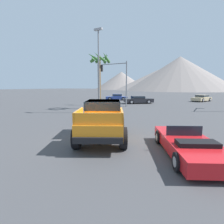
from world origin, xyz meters
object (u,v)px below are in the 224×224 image
at_px(parked_car_tan, 202,98).
at_px(traffic_light_main, 115,75).
at_px(orange_pickup_truck, 103,117).
at_px(street_lamp_post, 99,64).
at_px(palm_tree_tall, 99,67).
at_px(parked_car_blue, 117,97).
at_px(parked_car_dark, 138,100).
at_px(red_convertible_car, 188,145).

bearing_deg(parked_car_tan, traffic_light_main, 76.81).
bearing_deg(traffic_light_main, orange_pickup_truck, 116.39).
relative_size(street_lamp_post, palm_tree_tall, 1.25).
height_order(parked_car_tan, parked_car_blue, parked_car_blue).
xyz_separation_m(parked_car_dark, palm_tree_tall, (-1.62, -8.59, 4.41)).
relative_size(red_convertible_car, parked_car_blue, 1.03).
height_order(street_lamp_post, palm_tree_tall, street_lamp_post).
xyz_separation_m(parked_car_dark, parked_car_blue, (-6.28, 4.46, -0.00)).
bearing_deg(parked_car_blue, orange_pickup_truck, -179.30).
bearing_deg(orange_pickup_truck, parked_car_tan, 54.38).
distance_m(parked_car_dark, traffic_light_main, 6.15).
bearing_deg(palm_tree_tall, parked_car_blue, 109.67).
height_order(orange_pickup_truck, traffic_light_main, traffic_light_main).
distance_m(parked_car_dark, street_lamp_post, 12.06).
bearing_deg(palm_tree_tall, parked_car_tan, 60.39).
height_order(orange_pickup_truck, parked_car_dark, orange_pickup_truck).
xyz_separation_m(red_convertible_car, parked_car_dark, (-9.50, 18.90, 0.19)).
bearing_deg(parked_car_dark, street_lamp_post, -39.17).
distance_m(orange_pickup_truck, palm_tree_tall, 12.66).
height_order(parked_car_dark, traffic_light_main, traffic_light_main).
bearing_deg(parked_car_blue, parked_car_dark, -151.31).
distance_m(parked_car_blue, street_lamp_post, 17.50).
height_order(red_convertible_car, palm_tree_tall, palm_tree_tall).
bearing_deg(red_convertible_car, parked_car_tan, 64.62).
relative_size(red_convertible_car, street_lamp_post, 0.57).
xyz_separation_m(parked_car_dark, street_lamp_post, (0.09, -11.25, 4.33)).
relative_size(parked_car_tan, parked_car_blue, 0.98).
bearing_deg(traffic_light_main, parked_car_blue, -63.02).
relative_size(orange_pickup_truck, parked_car_dark, 1.15).
bearing_deg(street_lamp_post, orange_pickup_truck, -54.63).
distance_m(parked_car_tan, palm_tree_tall, 20.96).
height_order(parked_car_tan, street_lamp_post, street_lamp_post).
relative_size(red_convertible_car, parked_car_tan, 1.05).
height_order(orange_pickup_truck, parked_car_blue, orange_pickup_truck).
bearing_deg(parked_car_dark, parked_car_blue, -165.01).
bearing_deg(orange_pickup_truck, parked_car_blue, 87.76).
distance_m(orange_pickup_truck, traffic_light_main, 15.71).
bearing_deg(palm_tree_tall, parked_car_dark, 79.34).
bearing_deg(street_lamp_post, red_convertible_car, -39.11).
height_order(parked_car_dark, palm_tree_tall, palm_tree_tall).
bearing_deg(parked_car_dark, red_convertible_car, -12.94).
bearing_deg(red_convertible_car, palm_tree_tall, 109.75).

